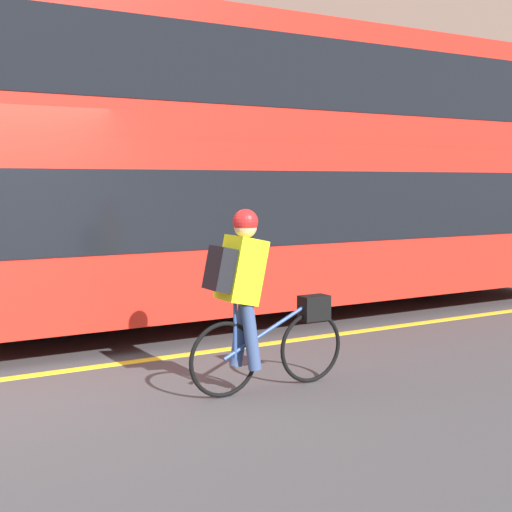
{
  "coord_description": "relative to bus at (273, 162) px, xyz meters",
  "views": [
    {
      "loc": [
        -1.14,
        -6.44,
        1.78
      ],
      "look_at": [
        2.67,
        0.03,
        1.0
      ],
      "focal_mm": 50.0,
      "sensor_mm": 36.0,
      "label": 1
    }
  ],
  "objects": [
    {
      "name": "cyclist_on_bike",
      "position": [
        -2.09,
        -3.03,
        -1.21
      ],
      "size": [
        1.51,
        0.32,
        1.56
      ],
      "color": "black",
      "rests_on": "ground_plane"
    },
    {
      "name": "bus",
      "position": [
        0.0,
        0.0,
        0.0
      ],
      "size": [
        9.5,
        2.6,
        3.7
      ],
      "color": "black",
      "rests_on": "ground_plane"
    }
  ]
}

